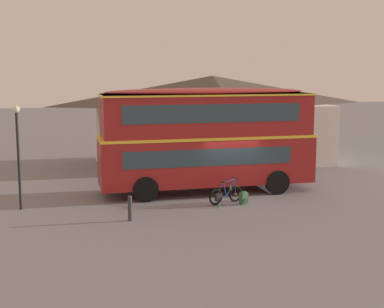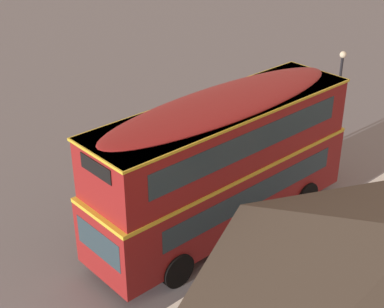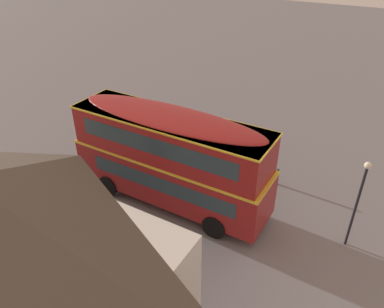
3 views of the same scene
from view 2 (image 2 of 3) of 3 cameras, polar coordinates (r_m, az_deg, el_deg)
name	(u,v)px [view 2 (image 2 of 3)]	position (r m, az deg, el deg)	size (l,w,h in m)	color
ground_plane	(183,224)	(19.94, -0.93, -6.93)	(120.00, 120.00, 0.00)	slate
double_decker_bus	(223,160)	(18.36, 3.09, -0.57)	(9.78, 2.86, 4.79)	black
touring_bicycle	(173,194)	(20.85, -1.89, -4.01)	(1.66, 0.78, 1.05)	black
backpack_on_ground	(152,200)	(20.70, -3.97, -4.59)	(0.36, 0.35, 0.56)	#386642
water_bottle_green_metal	(171,190)	(21.64, -2.06, -3.55)	(0.08, 0.08, 0.22)	green
street_lamp	(339,87)	(24.92, 14.38, 6.42)	(0.28, 0.28, 4.19)	black
kerb_bollard	(223,141)	(24.39, 3.10, 1.34)	(0.16, 0.16, 0.97)	#333338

